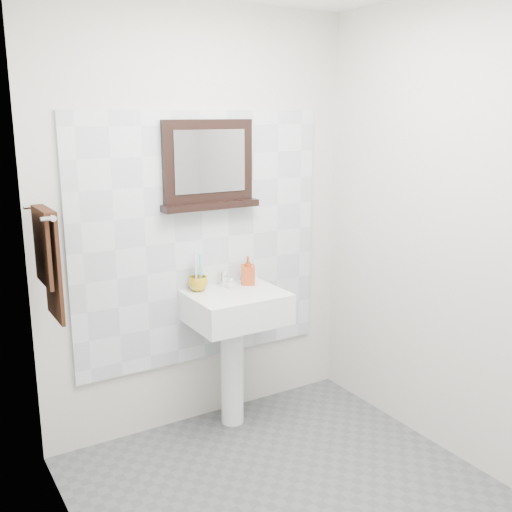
{
  "coord_description": "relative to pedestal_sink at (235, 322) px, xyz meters",
  "views": [
    {
      "loc": [
        -1.54,
        -2.07,
        1.88
      ],
      "look_at": [
        0.05,
        0.55,
        1.15
      ],
      "focal_mm": 42.0,
      "sensor_mm": 36.0,
      "label": 1
    }
  ],
  "objects": [
    {
      "name": "towel_bar",
      "position": [
        -1.05,
        -0.03,
        0.75
      ],
      "size": [
        0.07,
        0.4,
        0.03
      ],
      "color": "silver",
      "rests_on": "left_wall"
    },
    {
      "name": "framed_mirror",
      "position": [
        -0.07,
        0.19,
        0.9
      ],
      "size": [
        0.6,
        0.11,
        0.51
      ],
      "color": "black",
      "rests_on": "back_wall"
    },
    {
      "name": "toothbrushes",
      "position": [
        -0.17,
        0.13,
        0.31
      ],
      "size": [
        0.05,
        0.04,
        0.21
      ],
      "color": "white",
      "rests_on": "toothbrush_cup"
    },
    {
      "name": "back_wall",
      "position": [
        -0.11,
        0.23,
        0.57
      ],
      "size": [
        2.0,
        0.01,
        2.5
      ],
      "primitive_type": "cube",
      "color": "silver",
      "rests_on": "ground"
    },
    {
      "name": "splashback",
      "position": [
        -0.11,
        0.21,
        0.47
      ],
      "size": [
        1.6,
        0.02,
        1.5
      ],
      "primitive_type": "cube",
      "color": "silver",
      "rests_on": "back_wall"
    },
    {
      "name": "toothbrush_cup",
      "position": [
        -0.17,
        0.13,
        0.23
      ],
      "size": [
        0.14,
        0.14,
        0.09
      ],
      "primitive_type": "imported",
      "rotation": [
        0.0,
        0.0,
        0.3
      ],
      "color": "#BB9416",
      "rests_on": "pedestal_sink"
    },
    {
      "name": "soap_dispenser",
      "position": [
        0.15,
        0.1,
        0.27
      ],
      "size": [
        0.11,
        0.11,
        0.18
      ],
      "primitive_type": "imported",
      "rotation": [
        0.0,
        0.0,
        -0.43
      ],
      "color": "#AE2214",
      "rests_on": "pedestal_sink"
    },
    {
      "name": "right_wall",
      "position": [
        0.89,
        -0.87,
        0.57
      ],
      "size": [
        0.01,
        2.2,
        2.5
      ],
      "primitive_type": "cube",
      "color": "silver",
      "rests_on": "ground"
    },
    {
      "name": "left_wall",
      "position": [
        -1.11,
        -0.87,
        0.57
      ],
      "size": [
        0.01,
        2.2,
        2.5
      ],
      "primitive_type": "cube",
      "color": "silver",
      "rests_on": "ground"
    },
    {
      "name": "floor",
      "position": [
        -0.11,
        -0.87,
        -0.68
      ],
      "size": [
        2.0,
        2.2,
        0.01
      ],
      "primitive_type": "cube",
      "color": "#545659",
      "rests_on": "ground"
    },
    {
      "name": "pedestal_sink",
      "position": [
        0.0,
        0.0,
        0.0
      ],
      "size": [
        0.55,
        0.44,
        0.96
      ],
      "color": "white",
      "rests_on": "ground"
    },
    {
      "name": "hand_towel",
      "position": [
        -1.05,
        -0.03,
        0.54
      ],
      "size": [
        0.06,
        0.3,
        0.55
      ],
      "color": "black",
      "rests_on": "towel_bar"
    }
  ]
}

